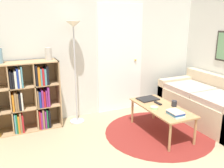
{
  "coord_description": "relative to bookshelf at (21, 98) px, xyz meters",
  "views": [
    {
      "loc": [
        -1.51,
        -1.87,
        1.81
      ],
      "look_at": [
        -0.08,
        1.26,
        0.85
      ],
      "focal_mm": 40.0,
      "sensor_mm": 36.0,
      "label": 1
    }
  ],
  "objects": [
    {
      "name": "bottle_right",
      "position": [
        -0.23,
        0.01,
        0.69
      ],
      "size": [
        0.08,
        0.08,
        0.28
      ],
      "color": "#6B93A3",
      "rests_on": "bookshelf"
    },
    {
      "name": "bowl",
      "position": [
        1.8,
        -1.03,
        -0.08
      ],
      "size": [
        0.12,
        0.12,
        0.04
      ],
      "color": "#9ED193",
      "rests_on": "coffee_table"
    },
    {
      "name": "remote",
      "position": [
        1.98,
        -0.87,
        -0.09
      ],
      "size": [
        0.05,
        0.16,
        0.02
      ],
      "color": "black",
      "rests_on": "coffee_table"
    },
    {
      "name": "floor_lamp",
      "position": [
        0.88,
        -0.04,
        0.84
      ],
      "size": [
        0.25,
        0.25,
        1.72
      ],
      "color": "#B7B7BC",
      "rests_on": "ground_plane"
    },
    {
      "name": "laptop",
      "position": [
        1.95,
        -0.62,
        -0.09
      ],
      "size": [
        0.35,
        0.27,
        0.02
      ],
      "color": "black",
      "rests_on": "coffee_table"
    },
    {
      "name": "vase_on_shelf",
      "position": [
        0.47,
        0.0,
        0.67
      ],
      "size": [
        0.1,
        0.1,
        0.2
      ],
      "color": "#B7B2A8",
      "rests_on": "bookshelf"
    },
    {
      "name": "cup",
      "position": [
        2.15,
        -1.07,
        -0.06
      ],
      "size": [
        0.08,
        0.08,
        0.09
      ],
      "color": "#28282D",
      "rests_on": "coffee_table"
    },
    {
      "name": "couch",
      "position": [
        3.03,
        -0.93,
        -0.25
      ],
      "size": [
        0.86,
        1.75,
        0.75
      ],
      "color": "#CCB793",
      "rests_on": "ground_plane"
    },
    {
      "name": "coffee_table",
      "position": [
        1.96,
        -1.01,
        -0.15
      ],
      "size": [
        0.52,
        1.12,
        0.44
      ],
      "color": "#AD7F51",
      "rests_on": "ground_plane"
    },
    {
      "name": "rug",
      "position": [
        1.93,
        -0.99,
        -0.54
      ],
      "size": [
        1.69,
        1.69,
        0.01
      ],
      "color": "maroon",
      "rests_on": "ground_plane"
    },
    {
      "name": "book_stack_on_table",
      "position": [
        1.92,
        -1.38,
        -0.07
      ],
      "size": [
        0.18,
        0.23,
        0.07
      ],
      "color": "silver",
      "rests_on": "coffee_table"
    },
    {
      "name": "bookshelf",
      "position": [
        0.0,
        0.0,
        0.0
      ],
      "size": [
        1.15,
        0.34,
        1.12
      ],
      "color": "tan",
      "rests_on": "ground_plane"
    },
    {
      "name": "wall_back",
      "position": [
        1.3,
        0.22,
        0.75
      ],
      "size": [
        7.29,
        0.11,
        2.6
      ],
      "color": "silver",
      "rests_on": "ground_plane"
    }
  ]
}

